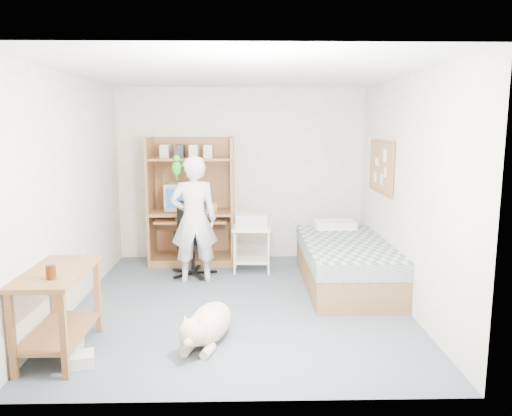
# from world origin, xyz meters

# --- Properties ---
(floor) EXTENTS (4.00, 4.00, 0.00)m
(floor) POSITION_xyz_m (0.00, 0.00, 0.00)
(floor) COLOR #4E5A6A
(floor) RESTS_ON ground
(wall_back) EXTENTS (3.60, 0.02, 2.50)m
(wall_back) POSITION_xyz_m (0.00, 2.00, 1.25)
(wall_back) COLOR beige
(wall_back) RESTS_ON floor
(wall_right) EXTENTS (0.02, 4.00, 2.50)m
(wall_right) POSITION_xyz_m (1.80, 0.00, 1.25)
(wall_right) COLOR beige
(wall_right) RESTS_ON floor
(wall_left) EXTENTS (0.02, 4.00, 2.50)m
(wall_left) POSITION_xyz_m (-1.80, 0.00, 1.25)
(wall_left) COLOR beige
(wall_left) RESTS_ON floor
(ceiling) EXTENTS (3.60, 4.00, 0.02)m
(ceiling) POSITION_xyz_m (0.00, 0.00, 2.50)
(ceiling) COLOR white
(ceiling) RESTS_ON wall_back
(computer_hutch) EXTENTS (1.20, 0.63, 1.80)m
(computer_hutch) POSITION_xyz_m (-0.70, 1.74, 0.82)
(computer_hutch) COLOR brown
(computer_hutch) RESTS_ON floor
(bed) EXTENTS (1.02, 2.02, 0.66)m
(bed) POSITION_xyz_m (1.30, 0.62, 0.29)
(bed) COLOR brown
(bed) RESTS_ON floor
(side_desk) EXTENTS (0.50, 1.00, 0.75)m
(side_desk) POSITION_xyz_m (-1.55, -1.20, 0.49)
(side_desk) COLOR brown
(side_desk) RESTS_ON floor
(corkboard) EXTENTS (0.04, 0.94, 0.66)m
(corkboard) POSITION_xyz_m (1.77, 0.90, 1.45)
(corkboard) COLOR #986744
(corkboard) RESTS_ON wall_right
(office_chair) EXTENTS (0.54, 0.54, 0.96)m
(office_chair) POSITION_xyz_m (-0.64, 1.12, 0.34)
(office_chair) COLOR black
(office_chair) RESTS_ON floor
(person) EXTENTS (0.64, 0.47, 1.60)m
(person) POSITION_xyz_m (-0.58, 0.82, 0.80)
(person) COLOR silver
(person) RESTS_ON floor
(parrot) EXTENTS (0.12, 0.21, 0.32)m
(parrot) POSITION_xyz_m (-0.78, 0.84, 1.46)
(parrot) COLOR #138517
(parrot) RESTS_ON person
(dog) EXTENTS (0.53, 1.05, 0.40)m
(dog) POSITION_xyz_m (-0.29, -1.01, 0.18)
(dog) COLOR beige
(dog) RESTS_ON floor
(printer_cart) EXTENTS (0.52, 0.42, 0.62)m
(printer_cart) POSITION_xyz_m (0.15, 1.24, 0.41)
(printer_cart) COLOR white
(printer_cart) RESTS_ON floor
(printer) EXTENTS (0.43, 0.33, 0.18)m
(printer) POSITION_xyz_m (0.15, 1.24, 0.71)
(printer) COLOR beige
(printer) RESTS_ON printer_cart
(crt_monitor) EXTENTS (0.45, 0.47, 0.38)m
(crt_monitor) POSITION_xyz_m (-0.85, 1.75, 0.96)
(crt_monitor) COLOR beige
(crt_monitor) RESTS_ON computer_hutch
(keyboard) EXTENTS (0.46, 0.19, 0.03)m
(keyboard) POSITION_xyz_m (-0.69, 1.58, 0.67)
(keyboard) COLOR beige
(keyboard) RESTS_ON computer_hutch
(pencil_cup) EXTENTS (0.08, 0.08, 0.12)m
(pencil_cup) POSITION_xyz_m (-0.37, 1.65, 0.82)
(pencil_cup) COLOR gold
(pencil_cup) RESTS_ON computer_hutch
(drink_glass) EXTENTS (0.08, 0.08, 0.12)m
(drink_glass) POSITION_xyz_m (-1.50, -1.44, 0.81)
(drink_glass) COLOR #421F0A
(drink_glass) RESTS_ON side_desk
(floor_box_a) EXTENTS (0.30, 0.27, 0.10)m
(floor_box_a) POSITION_xyz_m (-1.33, -1.43, 0.05)
(floor_box_a) COLOR silver
(floor_box_a) RESTS_ON floor
(floor_box_b) EXTENTS (0.21, 0.25, 0.08)m
(floor_box_b) POSITION_xyz_m (-1.50, -1.16, 0.04)
(floor_box_b) COLOR #B2B2AD
(floor_box_b) RESTS_ON floor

